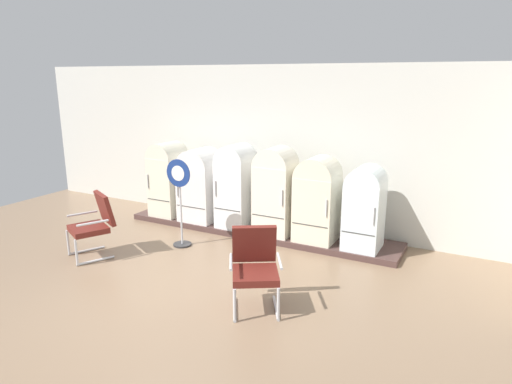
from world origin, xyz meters
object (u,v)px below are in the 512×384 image
object	(u,v)px
armchair_right	(255,264)
sign_stand	(180,203)
refrigerator_0	(168,177)
refrigerator_3	(275,188)
refrigerator_1	(200,183)
refrigerator_5	(365,205)
refrigerator_2	(236,183)
refrigerator_4	(317,197)
armchair_left	(94,222)

from	to	relation	value
armchair_right	sign_stand	xyz separation A→B (m)	(-2.13, 1.29, 0.19)
refrigerator_0	refrigerator_3	world-z (taller)	refrigerator_3
refrigerator_1	sign_stand	world-z (taller)	sign_stand
refrigerator_5	armchair_right	bearing A→B (deg)	-107.64
refrigerator_2	refrigerator_5	world-z (taller)	refrigerator_2
refrigerator_0	refrigerator_4	size ratio (longest dim) A/B	1.01
refrigerator_2	refrigerator_3	distance (m)	0.83
refrigerator_4	sign_stand	world-z (taller)	refrigerator_4
refrigerator_5	sign_stand	world-z (taller)	sign_stand
refrigerator_3	armchair_right	distance (m)	2.55
refrigerator_2	armchair_left	distance (m)	2.59
refrigerator_5	armchair_left	size ratio (longest dim) A/B	1.33
refrigerator_0	sign_stand	size ratio (longest dim) A/B	0.97
refrigerator_2	refrigerator_4	distance (m)	1.62
armchair_left	sign_stand	distance (m)	1.42
refrigerator_4	refrigerator_0	bearing A→B (deg)	179.59
sign_stand	refrigerator_0	bearing A→B (deg)	135.39
refrigerator_0	refrigerator_2	distance (m)	1.60
armchair_left	armchair_right	bearing A→B (deg)	-5.14
refrigerator_1	refrigerator_5	distance (m)	3.25
armchair_left	armchair_right	size ratio (longest dim) A/B	1.00
refrigerator_1	armchair_right	distance (m)	3.49
refrigerator_1	refrigerator_2	distance (m)	0.82
refrigerator_4	armchair_left	bearing A→B (deg)	-145.23
refrigerator_0	armchair_right	size ratio (longest dim) A/B	1.43
refrigerator_1	refrigerator_2	world-z (taller)	refrigerator_2
refrigerator_1	armchair_left	distance (m)	2.25
refrigerator_1	refrigerator_0	bearing A→B (deg)	-179.42
refrigerator_0	refrigerator_2	world-z (taller)	refrigerator_2
refrigerator_2	refrigerator_5	distance (m)	2.44
refrigerator_1	armchair_left	xyz separation A→B (m)	(-0.62, -2.15, -0.27)
armchair_left	sign_stand	xyz separation A→B (m)	(0.97, 1.01, 0.19)
refrigerator_3	armchair_left	world-z (taller)	refrigerator_3
refrigerator_1	refrigerator_4	world-z (taller)	refrigerator_4
refrigerator_4	refrigerator_2	bearing A→B (deg)	179.56
armchair_left	sign_stand	world-z (taller)	sign_stand
refrigerator_2	armchair_left	size ratio (longest dim) A/B	1.50
refrigerator_1	armchair_right	size ratio (longest dim) A/B	1.37
refrigerator_3	refrigerator_5	distance (m)	1.61
refrigerator_3	refrigerator_4	world-z (taller)	refrigerator_3
refrigerator_2	refrigerator_4	size ratio (longest dim) A/B	1.07
sign_stand	refrigerator_5	bearing A→B (deg)	20.87
refrigerator_2	armchair_right	distance (m)	2.96
armchair_right	sign_stand	world-z (taller)	sign_stand
sign_stand	armchair_right	bearing A→B (deg)	-31.16
refrigerator_0	armchair_left	world-z (taller)	refrigerator_0
refrigerator_4	armchair_right	xyz separation A→B (m)	(0.06, -2.40, -0.30)
refrigerator_3	armchair_left	xyz separation A→B (m)	(-2.27, -2.10, -0.36)
refrigerator_0	refrigerator_4	bearing A→B (deg)	-0.41
sign_stand	armchair_left	bearing A→B (deg)	-133.95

